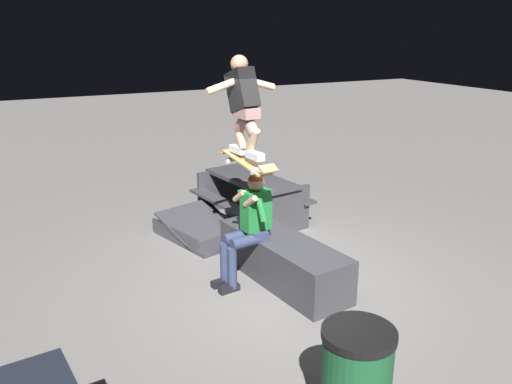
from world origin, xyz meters
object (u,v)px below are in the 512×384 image
ledge_box_main (283,259)px  skateboard (246,162)px  skater_airborne (243,101)px  person_sitting_on_ledge (248,223)px  kicker_ramp (205,232)px  trash_bin (356,383)px  picnic_table_back (251,192)px

ledge_box_main → skateboard: (0.12, 0.44, 1.28)m
skater_airborne → ledge_box_main: bearing=-111.4°
person_sitting_on_ledge → skater_airborne: bearing=63.2°
kicker_ramp → skater_airborne: bearing=177.0°
skateboard → ledge_box_main: bearing=-105.0°
person_sitting_on_ledge → skateboard: size_ratio=1.34×
skater_airborne → trash_bin: (-2.67, 0.35, -1.77)m
person_sitting_on_ledge → ledge_box_main: bearing=-110.8°
skater_airborne → kicker_ramp: size_ratio=0.75×
skateboard → kicker_ramp: size_ratio=0.69×
ledge_box_main → skateboard: bearing=75.0°
kicker_ramp → picnic_table_back: size_ratio=0.80×
person_sitting_on_ledge → trash_bin: size_ratio=1.50×
picnic_table_back → trash_bin: trash_bin is taller
trash_bin → person_sitting_on_ledge: bearing=-8.5°
ledge_box_main → trash_bin: size_ratio=2.14×
skateboard → kicker_ramp: skateboard is taller
picnic_table_back → trash_bin: bearing=163.2°
skateboard → picnic_table_back: (1.93, -1.01, -1.05)m
person_sitting_on_ledge → picnic_table_back: size_ratio=0.74×
trash_bin → kicker_ramp: bearing=-5.8°
ledge_box_main → trash_bin: bearing=162.4°
trash_bin → skater_airborne: bearing=-7.5°
picnic_table_back → person_sitting_on_ledge: bearing=152.7°
person_sitting_on_ledge → kicker_ramp: bearing=-1.5°
person_sitting_on_ledge → skater_airborne: 1.45m
skateboard → skater_airborne: skater_airborne is taller
person_sitting_on_ledge → skater_airborne: (0.02, 0.04, 1.45)m
person_sitting_on_ledge → skateboard: 0.77m
skateboard → person_sitting_on_ledge: bearing=-47.0°
ledge_box_main → picnic_table_back: bearing=-15.8°
picnic_table_back → skateboard: bearing=152.2°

